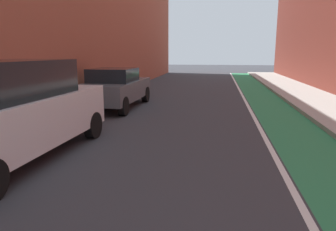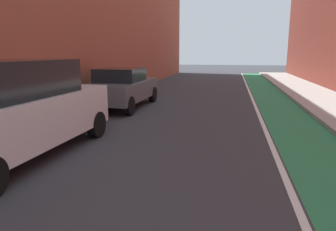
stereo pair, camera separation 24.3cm
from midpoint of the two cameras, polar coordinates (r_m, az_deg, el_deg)
ground_plane at (r=11.50m, az=5.51°, el=0.73°), size 87.62×87.62×0.00m
bike_lane_paint at (r=13.56m, az=19.80°, el=1.74°), size 1.60×39.83×0.00m
lane_divider_stripe at (r=13.45m, az=16.01°, el=1.90°), size 0.12×39.83×0.00m
sidewalk_right at (r=14.01m, az=28.31°, el=1.62°), size 2.58×39.83×0.14m
parked_suv_white at (r=6.86m, az=-25.03°, el=1.05°), size 1.97×4.71×1.98m
parked_sedan_gray at (r=12.36m, az=-7.79°, el=5.10°), size 1.88×4.24×1.53m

